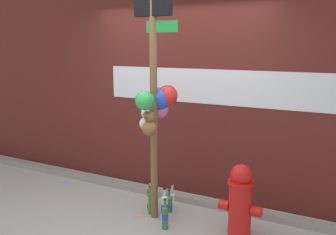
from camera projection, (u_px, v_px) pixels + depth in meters
name	position (u px, v px, depth m)	size (l,w,h in m)	color
ground_plane	(126.00, 232.00, 4.10)	(14.00, 14.00, 0.00)	#9E9B93
building_wall	(184.00, 62.00, 4.99)	(10.00, 0.21, 3.55)	#561E19
curb_strip	(171.00, 195.00, 5.00)	(8.00, 0.12, 0.08)	gray
memorial_post	(156.00, 91.00, 4.21)	(0.51, 0.57, 2.65)	brown
fire_hydrant	(240.00, 201.00, 3.92)	(0.45, 0.27, 0.80)	red
bottle_0	(151.00, 201.00, 4.53)	(0.07, 0.07, 0.37)	#337038
bottle_1	(165.00, 216.00, 4.15)	(0.07, 0.07, 0.35)	#337038
bottle_2	(165.00, 208.00, 4.32)	(0.08, 0.08, 0.40)	silver
bottle_3	(172.00, 200.00, 4.68)	(0.06, 0.06, 0.30)	silver
bottle_4	(150.00, 198.00, 4.64)	(0.08, 0.08, 0.36)	brown
bottle_5	(169.00, 204.00, 4.58)	(0.08, 0.08, 0.28)	#337038
litter_0	(140.00, 216.00, 4.49)	(0.13, 0.06, 0.01)	tan
litter_1	(67.00, 183.00, 5.56)	(0.13, 0.12, 0.01)	#8C99B2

